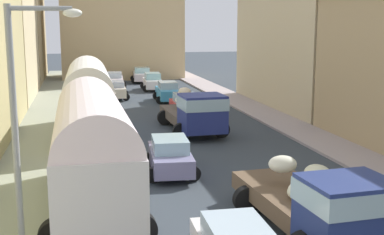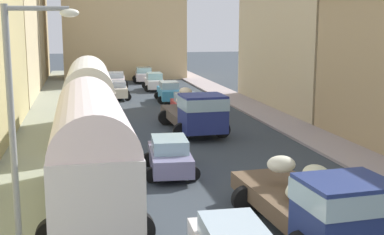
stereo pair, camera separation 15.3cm
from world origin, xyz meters
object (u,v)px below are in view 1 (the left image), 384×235
at_px(car_5, 170,156).
at_px(car_7, 114,80).
at_px(cargo_truck_1, 196,112).
at_px(cargo_truck_0, 321,203).
at_px(streetlamp_near, 24,119).
at_px(car_6, 116,90).
at_px(car_0, 186,105).
at_px(parked_bus_0, 92,146).
at_px(car_1, 168,92).
at_px(car_2, 153,82).
at_px(car_3, 142,75).
at_px(parked_bus_1, 88,95).

distance_m(car_5, car_7, 29.34).
bearing_deg(car_7, cargo_truck_1, -82.44).
height_order(cargo_truck_0, streetlamp_near, streetlamp_near).
xyz_separation_m(cargo_truck_1, car_6, (-3.33, 14.66, -0.52)).
bearing_deg(cargo_truck_0, car_0, 88.79).
bearing_deg(streetlamp_near, cargo_truck_1, 63.27).
bearing_deg(streetlamp_near, parked_bus_0, 67.11).
bearing_deg(car_1, car_2, 91.18).
bearing_deg(car_1, car_6, 149.66).
bearing_deg(car_0, car_1, 89.74).
xyz_separation_m(parked_bus_0, cargo_truck_1, (5.95, 11.20, -0.97)).
relative_size(car_2, car_7, 0.85).
distance_m(car_0, car_7, 17.08).
xyz_separation_m(cargo_truck_0, car_2, (0.31, 34.50, -0.38)).
distance_m(parked_bus_0, cargo_truck_0, 7.18).
height_order(car_0, car_7, car_0).
distance_m(parked_bus_0, car_6, 26.03).
height_order(car_7, streetlamp_near, streetlamp_near).
height_order(cargo_truck_1, car_6, cargo_truck_1).
height_order(parked_bus_0, car_7, parked_bus_0).
relative_size(car_5, streetlamp_near, 0.59).
height_order(car_2, streetlamp_near, streetlamp_near).
bearing_deg(cargo_truck_1, streetlamp_near, -116.73).
bearing_deg(car_6, parked_bus_0, -95.78).
bearing_deg(car_3, car_1, -88.78).
xyz_separation_m(cargo_truck_0, car_7, (-3.06, 36.95, -0.42)).
xyz_separation_m(car_0, car_7, (-3.48, 16.72, -0.01)).
height_order(car_1, car_3, car_1).
distance_m(cargo_truck_1, car_0, 5.40).
height_order(cargo_truck_1, car_5, cargo_truck_1).
xyz_separation_m(car_1, streetlamp_near, (-8.16, -27.40, 3.10)).
relative_size(cargo_truck_1, car_6, 1.94).
height_order(parked_bus_0, car_6, parked_bus_0).
bearing_deg(car_3, parked_bus_0, -99.41).
xyz_separation_m(parked_bus_1, cargo_truck_1, (5.80, -0.53, -1.03)).
bearing_deg(car_3, streetlamp_near, -100.73).
bearing_deg(parked_bus_1, car_1, 61.63).
relative_size(parked_bus_1, car_6, 2.57).
xyz_separation_m(parked_bus_0, car_2, (6.39, 30.82, -1.44)).
bearing_deg(parked_bus_0, car_3, 80.59).
relative_size(parked_bus_1, streetlamp_near, 1.45).
distance_m(car_0, car_5, 13.05).
height_order(parked_bus_1, car_5, parked_bus_1).
bearing_deg(parked_bus_0, streetlamp_near, -112.89).
distance_m(car_0, car_3, 21.08).
height_order(car_5, streetlamp_near, streetlamp_near).
height_order(parked_bus_1, cargo_truck_0, parked_bus_1).
relative_size(cargo_truck_0, car_5, 1.69).
bearing_deg(car_2, car_5, -96.77).
xyz_separation_m(parked_bus_0, parked_bus_1, (0.15, 11.73, 0.06)).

